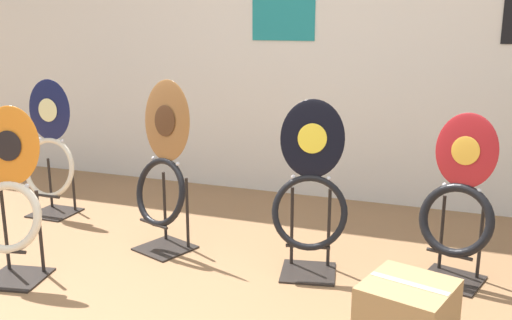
{
  "coord_description": "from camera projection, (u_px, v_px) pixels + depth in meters",
  "views": [
    {
      "loc": [
        1.03,
        -1.55,
        1.29
      ],
      "look_at": [
        -0.02,
        1.27,
        0.55
      ],
      "focal_mm": 40.0,
      "sensor_mm": 36.0,
      "label": 1
    }
  ],
  "objects": [
    {
      "name": "paint_can",
      "position": [
        388.0,
        300.0,
        2.55
      ],
      "size": [
        0.15,
        0.15,
        0.14
      ],
      "color": "teal",
      "rests_on": "ground_plane"
    },
    {
      "name": "toilet_seat_display_navy_moon",
      "position": [
        50.0,
        153.0,
        3.8
      ],
      "size": [
        0.4,
        0.28,
        0.91
      ],
      "color": "black",
      "rests_on": "ground_plane"
    },
    {
      "name": "toilet_seat_display_jazz_black",
      "position": [
        310.0,
        195.0,
        2.9
      ],
      "size": [
        0.41,
        0.34,
        0.9
      ],
      "color": "black",
      "rests_on": "ground_plane"
    },
    {
      "name": "wall_back",
      "position": [
        318.0,
        18.0,
        4.01
      ],
      "size": [
        8.0,
        0.07,
        2.6
      ],
      "color": "silver",
      "rests_on": "ground_plane"
    },
    {
      "name": "toilet_seat_display_orange_sun",
      "position": [
        10.0,
        199.0,
        2.82
      ],
      "size": [
        0.38,
        0.33,
        0.89
      ],
      "color": "black",
      "rests_on": "ground_plane"
    },
    {
      "name": "toilet_seat_display_crimson_swirl",
      "position": [
        458.0,
        206.0,
        2.81
      ],
      "size": [
        0.4,
        0.35,
        0.86
      ],
      "color": "black",
      "rests_on": "ground_plane"
    },
    {
      "name": "toilet_seat_display_woodgrain",
      "position": [
        163.0,
        170.0,
        3.2
      ],
      "size": [
        0.42,
        0.36,
        0.98
      ],
      "color": "black",
      "rests_on": "ground_plane"
    },
    {
      "name": "storage_box",
      "position": [
        407.0,
        319.0,
        2.24
      ],
      "size": [
        0.4,
        0.41,
        0.3
      ],
      "color": "#A37F51",
      "rests_on": "ground_plane"
    }
  ]
}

